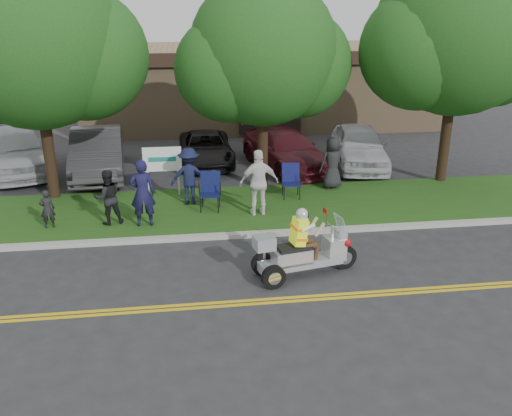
{
  "coord_description": "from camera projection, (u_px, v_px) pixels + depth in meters",
  "views": [
    {
      "loc": [
        -2.16,
        -10.7,
        6.06
      ],
      "look_at": [
        -0.44,
        2.0,
        1.24
      ],
      "focal_mm": 38.0,
      "sensor_mm": 36.0,
      "label": 1
    }
  ],
  "objects": [
    {
      "name": "spectator_adult_mid",
      "position": [
        108.0,
        197.0,
        15.45
      ],
      "size": [
        0.93,
        0.82,
        1.61
      ],
      "primitive_type": "imported",
      "rotation": [
        0.0,
        0.0,
        3.46
      ],
      "color": "black",
      "rests_on": "grass_verge"
    },
    {
      "name": "parked_car_mid",
      "position": [
        206.0,
        148.0,
        21.85
      ],
      "size": [
        2.14,
        4.51,
        1.24
      ],
      "primitive_type": "imported",
      "rotation": [
        0.0,
        0.0,
        0.02
      ],
      "color": "black",
      "rests_on": "ground"
    },
    {
      "name": "ground",
      "position": [
        287.0,
        289.0,
        12.33
      ],
      "size": [
        120.0,
        120.0,
        0.0
      ],
      "primitive_type": "plane",
      "color": "#28282B",
      "rests_on": "ground"
    },
    {
      "name": "centerline_far",
      "position": [
        290.0,
        298.0,
        11.94
      ],
      "size": [
        60.0,
        0.1,
        0.01
      ],
      "primitive_type": "cube",
      "color": "gold",
      "rests_on": "ground"
    },
    {
      "name": "commercial_building",
      "position": [
        258.0,
        84.0,
        29.47
      ],
      "size": [
        18.0,
        8.2,
        4.0
      ],
      "color": "#9E7F5B",
      "rests_on": "ground"
    },
    {
      "name": "tree_mid",
      "position": [
        265.0,
        58.0,
        17.55
      ],
      "size": [
        5.88,
        4.8,
        7.05
      ],
      "color": "#332114",
      "rests_on": "ground"
    },
    {
      "name": "spectator_chair_b",
      "position": [
        332.0,
        163.0,
        18.47
      ],
      "size": [
        0.98,
        0.74,
        1.8
      ],
      "primitive_type": "imported",
      "rotation": [
        0.0,
        0.0,
        3.35
      ],
      "color": "black",
      "rests_on": "grass_verge"
    },
    {
      "name": "parked_car_left",
      "position": [
        97.0,
        153.0,
        20.25
      ],
      "size": [
        2.34,
        5.4,
        1.73
      ],
      "primitive_type": "imported",
      "rotation": [
        0.0,
        0.0,
        0.1
      ],
      "color": "#323234",
      "rests_on": "ground"
    },
    {
      "name": "grass_verge",
      "position": [
        256.0,
        207.0,
        17.13
      ],
      "size": [
        60.0,
        4.0,
        0.1
      ],
      "primitive_type": "cube",
      "color": "#264913",
      "rests_on": "ground"
    },
    {
      "name": "lawn_chair_a",
      "position": [
        210.0,
        188.0,
        16.65
      ],
      "size": [
        0.71,
        0.73,
        1.17
      ],
      "rotation": [
        0.0,
        0.0,
        -0.16
      ],
      "color": "black",
      "rests_on": "grass_verge"
    },
    {
      "name": "curb",
      "position": [
        266.0,
        234.0,
        15.14
      ],
      "size": [
        60.0,
        0.25,
        0.12
      ],
      "primitive_type": "cube",
      "color": "#A8A89E",
      "rests_on": "ground"
    },
    {
      "name": "business_sign",
      "position": [
        162.0,
        162.0,
        17.64
      ],
      "size": [
        1.25,
        0.06,
        1.75
      ],
      "color": "silver",
      "rests_on": "ground"
    },
    {
      "name": "lawn_chair_b",
      "position": [
        291.0,
        178.0,
        17.73
      ],
      "size": [
        0.63,
        0.65,
        1.11
      ],
      "rotation": [
        0.0,
        0.0,
        -0.08
      ],
      "color": "black",
      "rests_on": "grass_verge"
    },
    {
      "name": "child_left",
      "position": [
        47.0,
        209.0,
        15.25
      ],
      "size": [
        0.47,
        0.37,
        1.12
      ],
      "primitive_type": "imported",
      "rotation": [
        0.0,
        0.0,
        3.4
      ],
      "color": "black",
      "rests_on": "grass_verge"
    },
    {
      "name": "parked_car_far_right",
      "position": [
        359.0,
        146.0,
        21.4
      ],
      "size": [
        2.71,
        5.07,
        1.64
      ],
      "primitive_type": "imported",
      "rotation": [
        0.0,
        0.0,
        -0.17
      ],
      "color": "silver",
      "rests_on": "ground"
    },
    {
      "name": "trike_scooter",
      "position": [
        302.0,
        253.0,
        12.72
      ],
      "size": [
        2.62,
        1.11,
        1.72
      ],
      "rotation": [
        0.0,
        0.0,
        0.2
      ],
      "color": "black",
      "rests_on": "ground"
    },
    {
      "name": "spectator_chair_a",
      "position": [
        189.0,
        176.0,
        17.04
      ],
      "size": [
        1.2,
        0.72,
        1.81
      ],
      "primitive_type": "imported",
      "rotation": [
        0.0,
        0.0,
        3.1
      ],
      "color": "#14193A",
      "rests_on": "grass_verge"
    },
    {
      "name": "spectator_adult_left",
      "position": [
        142.0,
        193.0,
        15.27
      ],
      "size": [
        0.74,
        0.5,
        1.95
      ],
      "primitive_type": "imported",
      "rotation": [
        0.0,
        0.0,
        3.19
      ],
      "color": "#16153B",
      "rests_on": "grass_verge"
    },
    {
      "name": "parked_car_right",
      "position": [
        285.0,
        150.0,
        21.17
      ],
      "size": [
        3.34,
        5.5,
        1.49
      ],
      "primitive_type": "imported",
      "rotation": [
        0.0,
        0.0,
        0.26
      ],
      "color": "#481018",
      "rests_on": "ground"
    },
    {
      "name": "parked_car_far_left",
      "position": [
        17.0,
        150.0,
        20.51
      ],
      "size": [
        3.82,
        5.66,
        1.79
      ],
      "primitive_type": "imported",
      "rotation": [
        0.0,
        0.0,
        0.36
      ],
      "color": "#B6B9BE",
      "rests_on": "ground"
    },
    {
      "name": "centerline_near",
      "position": [
        292.0,
        301.0,
        11.79
      ],
      "size": [
        60.0,
        0.1,
        0.01
      ],
      "primitive_type": "cube",
      "color": "gold",
      "rests_on": "ground"
    },
    {
      "name": "tree_right",
      "position": [
        459.0,
        38.0,
        17.97
      ],
      "size": [
        6.86,
        5.6,
        8.07
      ],
      "color": "#332114",
      "rests_on": "ground"
    },
    {
      "name": "spectator_adult_right",
      "position": [
        259.0,
        183.0,
        16.08
      ],
      "size": [
        1.21,
        0.57,
        2.0
      ],
      "primitive_type": "imported",
      "rotation": [
        0.0,
        0.0,
        3.22
      ],
      "color": "white",
      "rests_on": "grass_verge"
    },
    {
      "name": "tree_left",
      "position": [
        37.0,
        47.0,
        16.33
      ],
      "size": [
        6.62,
        5.4,
        7.78
      ],
      "color": "#332114",
      "rests_on": "ground"
    }
  ]
}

